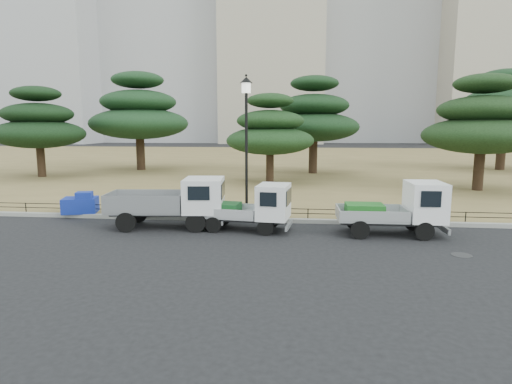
# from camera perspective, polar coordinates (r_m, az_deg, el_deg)

# --- Properties ---
(ground) EXTENTS (220.00, 220.00, 0.00)m
(ground) POSITION_cam_1_polar(r_m,az_deg,el_deg) (14.65, -0.85, -6.23)
(ground) COLOR black
(lawn) EXTENTS (120.00, 56.00, 0.15)m
(lawn) POSITION_cam_1_polar(r_m,az_deg,el_deg) (44.83, 3.96, 4.04)
(lawn) COLOR olive
(lawn) RESTS_ON ground
(curb) EXTENTS (120.00, 0.25, 0.16)m
(curb) POSITION_cam_1_polar(r_m,az_deg,el_deg) (17.14, 0.22, -3.73)
(curb) COLOR gray
(curb) RESTS_ON ground
(truck_large) EXTENTS (4.43, 2.10, 1.87)m
(truck_large) POSITION_cam_1_polar(r_m,az_deg,el_deg) (16.34, -10.93, -1.08)
(truck_large) COLOR black
(truck_large) RESTS_ON ground
(truck_kei_front) EXTENTS (3.39, 1.74, 1.73)m
(truck_kei_front) POSITION_cam_1_polar(r_m,az_deg,el_deg) (15.59, -0.56, -2.07)
(truck_kei_front) COLOR black
(truck_kei_front) RESTS_ON ground
(truck_kei_rear) EXTENTS (3.63, 1.64, 1.88)m
(truck_kei_rear) POSITION_cam_1_polar(r_m,az_deg,el_deg) (15.76, 18.46, -2.11)
(truck_kei_rear) COLOR black
(truck_kei_rear) RESTS_ON ground
(street_lamp) EXTENTS (0.50, 0.50, 5.54)m
(street_lamp) POSITION_cam_1_polar(r_m,az_deg,el_deg) (17.08, -1.30, 9.12)
(street_lamp) COLOR black
(street_lamp) RESTS_ON lawn
(pipe_fence) EXTENTS (38.00, 0.04, 0.40)m
(pipe_fence) POSITION_cam_1_polar(r_m,az_deg,el_deg) (17.21, 0.27, -2.45)
(pipe_fence) COLOR black
(pipe_fence) RESTS_ON lawn
(tarp_pile) EXTENTS (1.59, 1.34, 0.91)m
(tarp_pile) POSITION_cam_1_polar(r_m,az_deg,el_deg) (19.61, -22.33, -1.51)
(tarp_pile) COLOR #142BA1
(tarp_pile) RESTS_ON lawn
(manhole) EXTENTS (0.60, 0.60, 0.01)m
(manhole) POSITION_cam_1_polar(r_m,az_deg,el_deg) (14.21, 25.74, -7.59)
(manhole) COLOR #2D2D30
(manhole) RESTS_ON ground
(pine_west_far) EXTENTS (6.36, 6.36, 6.42)m
(pine_west_far) POSITION_cam_1_polar(r_m,az_deg,el_deg) (34.49, -27.03, 7.97)
(pine_west_far) COLOR black
(pine_west_far) RESTS_ON lawn
(pine_west_near) EXTENTS (8.01, 8.01, 8.01)m
(pine_west_near) POSITION_cam_1_polar(r_m,az_deg,el_deg) (37.03, -15.34, 10.02)
(pine_west_near) COLOR black
(pine_west_near) RESTS_ON lawn
(pine_center_left) EXTENTS (5.59, 5.59, 5.68)m
(pine_center_left) POSITION_cam_1_polar(r_m,az_deg,el_deg) (27.38, 1.89, 8.04)
(pine_center_left) COLOR black
(pine_center_left) RESTS_ON lawn
(pine_center_right) EXTENTS (6.98, 6.98, 7.41)m
(pine_center_right) POSITION_cam_1_polar(r_m,az_deg,el_deg) (33.48, 7.72, 9.84)
(pine_center_right) COLOR black
(pine_center_right) RESTS_ON lawn
(pine_east_near) EXTENTS (6.44, 6.44, 6.51)m
(pine_east_near) POSITION_cam_1_polar(r_m,az_deg,el_deg) (27.39, 27.95, 8.03)
(pine_east_near) COLOR black
(pine_east_near) RESTS_ON lawn
(pine_east_far) EXTENTS (8.18, 8.18, 8.22)m
(pine_east_far) POSITION_cam_1_polar(r_m,az_deg,el_deg) (41.19, 30.22, 9.17)
(pine_east_far) COLOR black
(pine_east_far) RESTS_ON lawn
(tower_center_left) EXTENTS (22.00, 20.00, 55.00)m
(tower_center_left) POSITION_cam_1_polar(r_m,az_deg,el_deg) (102.06, 2.43, 22.25)
(tower_center_left) COLOR #AAA08C
(tower_center_left) RESTS_ON ground
(tower_east) EXTENTS (20.00, 18.00, 48.00)m
(tower_east) POSITION_cam_1_polar(r_m,az_deg,el_deg) (105.33, 29.05, 18.82)
(tower_east) COLOR #AAA08C
(tower_east) RESTS_ON ground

